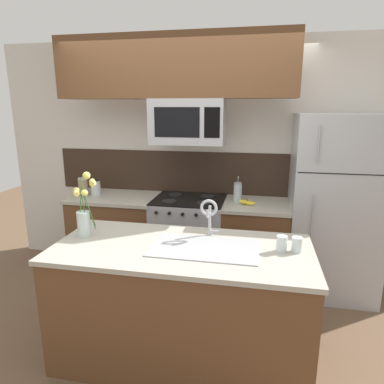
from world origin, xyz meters
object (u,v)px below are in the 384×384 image
Objects in this scene: banana_bunch at (247,202)px; flower_vase at (84,216)px; drinking_glass at (282,244)px; storage_jar_tall at (83,186)px; storage_jar_medium at (96,187)px; french_press at (238,192)px; sink_faucet at (209,213)px; stove_range at (189,239)px; microwave at (189,122)px; refrigerator at (334,207)px; spare_glass at (297,245)px.

banana_bunch is 0.38× the size of flower_vase.
banana_bunch is 1.17m from drinking_glass.
storage_jar_medium is at bearing 13.76° from storage_jar_tall.
french_press reaches higher than banana_bunch.
drinking_glass is (0.53, -0.17, -0.14)m from sink_faucet.
sink_faucet is at bearing -70.32° from stove_range.
drinking_glass reaches higher than stove_range.
storage_jar_medium is (0.13, 0.03, -0.01)m from storage_jar_tall.
refrigerator is at bearing 1.59° from microwave.
banana_bunch is (-0.86, -0.08, 0.02)m from refrigerator.
refrigerator reaches higher than flower_vase.
sink_faucet reaches higher than spare_glass.
microwave reaches higher than drinking_glass.
sink_faucet is at bearing 166.36° from spare_glass.
flower_vase is (-0.57, -1.18, -0.67)m from microwave.
storage_jar_medium is at bearing 150.31° from spare_glass.
spare_glass reaches higher than banana_bunch.
microwave is 6.91× the size of spare_glass.
stove_range is at bearing 90.16° from microwave.
banana_bunch is 0.18m from french_press.
french_press is at bearing 1.97° from storage_jar_medium.
refrigerator reaches higher than spare_glass.
sink_faucet is (-1.11, -1.05, 0.19)m from refrigerator.
drinking_glass is (0.90, -1.20, 0.51)m from stove_range.
storage_jar_tall is at bearing 118.98° from flower_vase.
refrigerator reaches higher than storage_jar_medium.
stove_range is 1.55m from refrigerator.
storage_jar_tall is 1.88m from sink_faucet.
storage_jar_medium is (-1.08, 0.01, 0.54)m from stove_range.
sink_faucet reaches higher than banana_bunch.
french_press is 2.33× the size of drinking_glass.
banana_bunch is at bearing -1.05° from storage_jar_tall.
sink_faucet is at bearing -69.95° from microwave.
french_press is 1.66m from flower_vase.
stove_range is 1.63m from spare_glass.
storage_jar_tall is 1.84× the size of spare_glass.
microwave is 1.67m from drinking_glass.
storage_jar_tall is 0.74× the size of french_press.
spare_glass is (2.22, -1.16, -0.05)m from storage_jar_tall.
microwave is 1.31m from storage_jar_medium.
drinking_glass is at bearing -52.55° from microwave.
storage_jar_tall reaches higher than storage_jar_medium.
stove_range is 5.07× the size of storage_jar_medium.
stove_range is 0.51× the size of refrigerator.
storage_jar_tall is 1.73× the size of drinking_glass.
banana_bunch is 1.64× the size of drinking_glass.
microwave is 1.42m from storage_jar_tall.
refrigerator is 9.67× the size of banana_bunch.
flower_vase is (-1.47, 0.00, 0.10)m from drinking_glass.
stove_range is 1.27m from sink_faucet.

